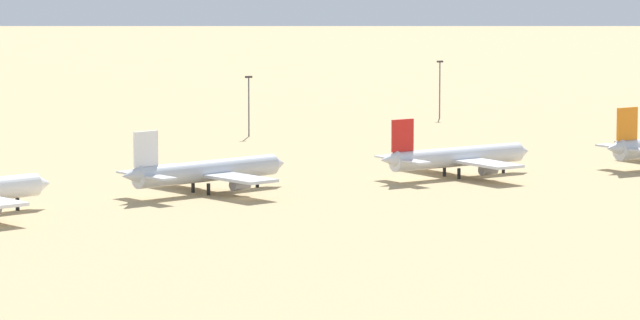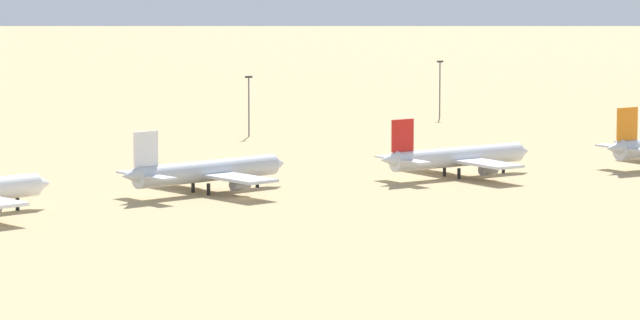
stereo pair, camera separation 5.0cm
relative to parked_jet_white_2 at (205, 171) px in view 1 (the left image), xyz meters
The scene contains 5 objects.
ground 11.13m from the parked_jet_white_2, 73.27° to the right, with size 4000.00×4000.00×0.00m, color tan.
parked_jet_white_2 is the anchor object (origin of this frame).
parked_jet_red_3 54.15m from the parked_jet_white_2, ahead, with size 37.80×31.92×12.48m.
light_pole_mid 99.85m from the parked_jet_white_2, 58.75° to the left, with size 1.80×0.50×14.71m.
light_pole_east 154.64m from the parked_jet_white_2, 41.00° to the left, with size 1.80×0.50×15.40m.
Camera 1 is at (-148.89, -301.06, 47.87)m, focal length 103.22 mm.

